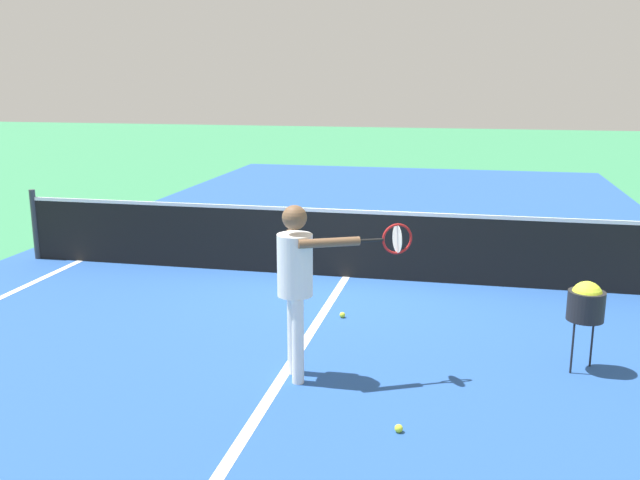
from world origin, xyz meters
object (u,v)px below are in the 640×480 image
object	(u,v)px
ball_hopper	(586,302)
tennis_ball_mid_court	(399,428)
player_near	(298,273)
net	(347,243)
tennis_ball_near_net	(342,315)

from	to	relation	value
ball_hopper	tennis_ball_mid_court	bearing A→B (deg)	-135.14
ball_hopper	tennis_ball_mid_court	xyz separation A→B (m)	(-1.57, -1.56, -0.64)
player_near	ball_hopper	size ratio (longest dim) A/B	1.86
net	ball_hopper	world-z (taller)	net
net	ball_hopper	xyz separation A→B (m)	(2.73, -2.61, 0.18)
net	ball_hopper	distance (m)	3.78
player_near	ball_hopper	xyz separation A→B (m)	(2.58, 0.74, -0.33)
player_near	tennis_ball_mid_court	distance (m)	1.62
tennis_ball_mid_court	net	bearing A→B (deg)	105.58
ball_hopper	tennis_ball_mid_court	distance (m)	2.30
player_near	tennis_ball_mid_court	bearing A→B (deg)	-39.06
player_near	ball_hopper	bearing A→B (deg)	16.06
net	player_near	distance (m)	3.40
player_near	tennis_ball_mid_court	world-z (taller)	player_near
tennis_ball_mid_court	tennis_ball_near_net	bearing A→B (deg)	109.93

